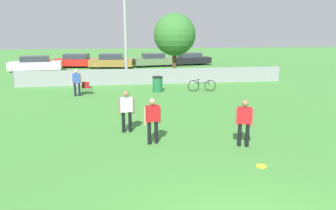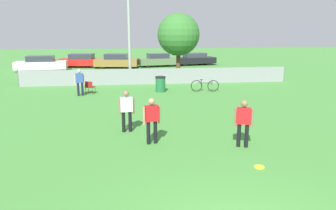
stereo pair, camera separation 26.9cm
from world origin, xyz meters
The scene contains 16 objects.
fence_backline centered at (0.00, 18.00, 0.55)m, with size 18.91×0.07×1.21m.
light_pole centered at (-1.90, 18.56, 5.02)m, with size 0.90×0.36×8.51m.
tree_near_pole centered at (1.76, 19.79, 3.39)m, with size 3.15×3.15×4.98m.
player_thrower_red centered at (1.67, 5.06, 0.93)m, with size 0.58×0.37×1.60m.
player_defender_red centered at (-1.30, 5.75, 0.93)m, with size 0.60×0.33×1.60m.
player_receiver_white centered at (-2.15, 7.19, 0.93)m, with size 0.61×0.27×1.60m.
spectator_in_blue centered at (-4.86, 14.43, 0.91)m, with size 0.59×0.23×1.57m.
frisbee_disc centered at (1.59, 3.39, 0.01)m, with size 0.30×0.30×0.03m.
folding_chair_sideline centered at (-4.37, 14.91, 0.46)m, with size 0.60×0.60×0.78m.
bicycle_sideline centered at (2.69, 14.85, 0.37)m, with size 1.75×0.44×0.76m.
trash_bin centered at (-0.08, 15.07, 0.48)m, with size 0.64×0.64×0.96m.
parked_car_white centered at (-10.00, 26.44, 0.69)m, with size 4.65×2.03×1.42m.
parked_car_red centered at (-6.68, 29.25, 0.67)m, with size 4.63×2.39×1.36m.
parked_car_tan centered at (-3.19, 28.24, 0.67)m, with size 4.40×2.28×1.40m.
parked_car_olive centered at (1.04, 28.91, 0.67)m, with size 4.23×2.38×1.35m.
parked_car_dark centered at (5.10, 29.79, 0.64)m, with size 4.54×2.35×1.30m.
Camera 1 is at (-2.31, -4.87, 3.87)m, focal length 35.00 mm.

